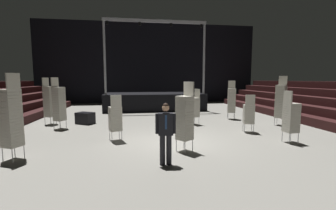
% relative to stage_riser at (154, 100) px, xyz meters
% --- Properties ---
extents(ground_plane, '(22.00, 30.00, 0.10)m').
position_rel_stage_riser_xyz_m(ground_plane, '(-0.00, -9.50, -0.77)').
color(ground_plane, gray).
extents(arena_end_wall, '(22.00, 0.30, 8.00)m').
position_rel_stage_riser_xyz_m(arena_end_wall, '(-0.00, 5.50, 3.28)').
color(arena_end_wall, black).
rests_on(arena_end_wall, ground_plane).
extents(stage_riser, '(7.64, 3.42, 6.56)m').
position_rel_stage_riser_xyz_m(stage_riser, '(0.00, 0.00, 0.00)').
color(stage_riser, black).
rests_on(stage_riser, ground_plane).
extents(man_with_tie, '(0.57, 0.26, 1.74)m').
position_rel_stage_riser_xyz_m(man_with_tie, '(-0.72, -11.85, 0.26)').
color(man_with_tie, black).
rests_on(man_with_tie, ground_plane).
extents(chair_stack_front_left, '(0.47, 0.47, 1.96)m').
position_rel_stage_riser_xyz_m(chair_stack_front_left, '(4.23, -10.30, 0.26)').
color(chair_stack_front_left, '#B2B5BA').
rests_on(chair_stack_front_left, ground_plane).
extents(chair_stack_front_right, '(0.60, 0.60, 2.48)m').
position_rel_stage_riser_xyz_m(chair_stack_front_right, '(-5.15, -6.46, 0.51)').
color(chair_stack_front_right, '#B2B5BA').
rests_on(chair_stack_front_right, ground_plane).
extents(chair_stack_mid_left, '(0.57, 0.57, 1.88)m').
position_rel_stage_riser_xyz_m(chair_stack_mid_left, '(1.55, -6.36, 0.22)').
color(chair_stack_mid_left, '#B2B5BA').
rests_on(chair_stack_mid_left, ground_plane).
extents(chair_stack_mid_right, '(0.58, 0.58, 2.48)m').
position_rel_stage_riser_xyz_m(chair_stack_mid_right, '(-6.01, -5.19, 0.51)').
color(chair_stack_mid_right, '#B2B5BA').
rests_on(chair_stack_mid_right, ground_plane).
extents(chair_stack_mid_centre, '(0.56, 0.56, 1.79)m').
position_rel_stage_riser_xyz_m(chair_stack_mid_centre, '(-2.31, -9.07, 0.18)').
color(chair_stack_mid_centre, '#B2B5BA').
rests_on(chair_stack_mid_centre, ground_plane).
extents(chair_stack_rear_left, '(0.59, 0.59, 2.56)m').
position_rel_stage_riser_xyz_m(chair_stack_rear_left, '(-5.14, -10.79, 0.55)').
color(chair_stack_rear_left, '#B2B5BA').
rests_on(chair_stack_rear_left, ground_plane).
extents(chair_stack_rear_right, '(0.55, 0.55, 1.71)m').
position_rel_stage_riser_xyz_m(chair_stack_rear_right, '(3.51, -8.47, 0.13)').
color(chair_stack_rear_right, '#B2B5BA').
rests_on(chair_stack_rear_right, ground_plane).
extents(chair_stack_rear_centre, '(0.56, 0.56, 2.31)m').
position_rel_stage_riser_xyz_m(chair_stack_rear_centre, '(4.19, -5.09, 0.43)').
color(chair_stack_rear_centre, '#B2B5BA').
rests_on(chair_stack_rear_centre, ground_plane).
extents(chair_stack_aisle_left, '(0.62, 0.62, 2.56)m').
position_rel_stage_riser_xyz_m(chair_stack_aisle_left, '(5.89, -7.25, 0.55)').
color(chair_stack_aisle_left, '#B2B5BA').
rests_on(chair_stack_aisle_left, ground_plane).
extents(chair_stack_aisle_right, '(0.61, 0.61, 2.31)m').
position_rel_stage_riser_xyz_m(chair_stack_aisle_right, '(0.06, -10.74, 0.43)').
color(chair_stack_aisle_right, '#B2B5BA').
rests_on(chair_stack_aisle_right, ground_plane).
extents(equipment_road_case, '(1.08, 0.98, 0.61)m').
position_rel_stage_riser_xyz_m(equipment_road_case, '(-4.21, -5.33, -0.42)').
color(equipment_road_case, black).
rests_on(equipment_road_case, ground_plane).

